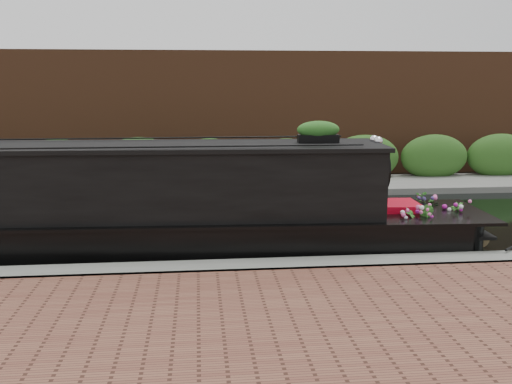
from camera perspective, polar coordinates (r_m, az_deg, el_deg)
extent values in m
plane|color=black|center=(12.08, -3.17, -3.52)|extent=(80.00, 80.00, 0.00)
cube|color=slate|center=(8.93, -2.16, -8.80)|extent=(40.00, 0.60, 0.50)
cube|color=slate|center=(16.18, -3.87, 0.18)|extent=(40.00, 2.40, 0.34)
cube|color=#2B571D|center=(17.07, -3.98, 0.75)|extent=(40.00, 1.10, 2.80)
cube|color=brown|center=(19.14, -4.19, 1.85)|extent=(40.00, 1.00, 8.00)
cube|color=black|center=(10.05, -11.64, 0.81)|extent=(8.36, 1.93, 1.22)
cube|color=black|center=(9.96, -11.78, 4.47)|extent=(8.51, 2.07, 0.07)
cube|color=red|center=(10.48, 11.73, 1.22)|extent=(0.12, 1.58, 1.22)
cube|color=black|center=(9.40, 6.21, 0.70)|extent=(0.81, 0.06, 0.50)
cube|color=red|center=(10.76, 13.98, -2.19)|extent=(0.76, 0.84, 0.45)
sphere|color=silver|center=(10.27, 12.14, 5.00)|extent=(0.16, 0.16, 0.16)
sphere|color=silver|center=(10.51, 11.72, 5.15)|extent=(0.16, 0.16, 0.16)
cube|color=black|center=(10.12, 6.23, 5.33)|extent=(0.73, 0.25, 0.14)
ellipsoid|color=orange|center=(10.10, 6.25, 6.34)|extent=(0.79, 0.24, 0.22)
imported|color=#2D6923|center=(10.21, 15.14, -2.86)|extent=(0.30, 0.30, 0.48)
imported|color=#2D6923|center=(10.26, 16.62, -2.75)|extent=(0.26, 0.31, 0.52)
imported|color=#2D6923|center=(11.41, 16.81, -1.44)|extent=(0.50, 0.44, 0.51)
imported|color=#2D6923|center=(10.96, 19.40, -2.20)|extent=(0.34, 0.34, 0.47)
imported|color=#2D6923|center=(11.23, 12.46, -1.19)|extent=(0.27, 0.35, 0.60)
cylinder|color=brown|center=(11.48, 21.22, -4.18)|extent=(0.33, 0.35, 0.33)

